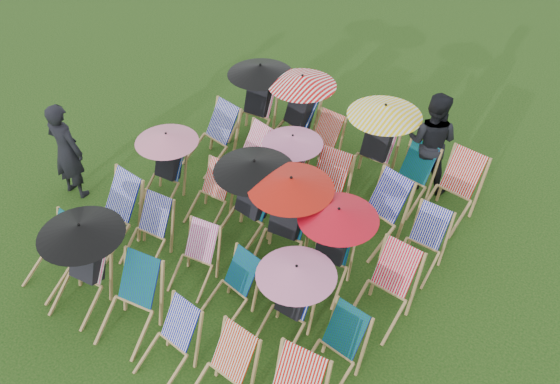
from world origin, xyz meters
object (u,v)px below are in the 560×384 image
Objects in this scene: deckchair_0 at (52,255)px; person_left at (66,151)px; deckchair_29 at (452,190)px; person_rear at (431,141)px.

person_left reaches higher than deckchair_0.
person_left reaches higher than deckchair_29.
person_rear reaches higher than deckchair_29.
person_rear is (3.20, 5.09, 0.42)m from deckchair_0.
person_rear is at bearing 59.72° from deckchair_0.
person_rear is (4.54, 3.67, 0.03)m from person_left.
person_left is 5.84m from person_rear.
deckchair_0 is 1.98m from person_left.
deckchair_0 is at bearing -125.48° from deckchair_29.
deckchair_0 is at bearing 127.36° from person_left.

